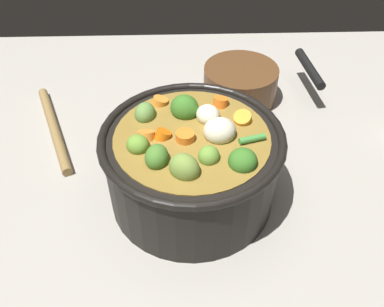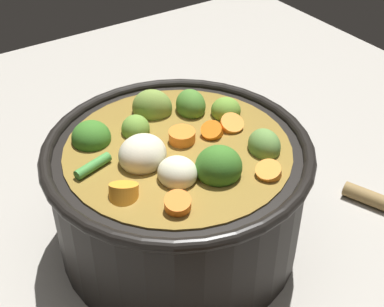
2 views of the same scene
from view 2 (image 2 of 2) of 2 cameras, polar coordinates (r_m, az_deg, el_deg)
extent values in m
plane|color=#9E998E|center=(0.60, -1.33, -8.92)|extent=(1.10, 1.10, 0.00)
cylinder|color=black|center=(0.56, -1.42, -4.58)|extent=(0.25, 0.25, 0.12)
torus|color=black|center=(0.52, -1.52, 0.42)|extent=(0.26, 0.26, 0.01)
cylinder|color=olive|center=(0.55, -1.43, -4.20)|extent=(0.22, 0.22, 0.12)
ellipsoid|color=#618C42|center=(0.52, 7.66, 0.83)|extent=(0.04, 0.04, 0.03)
ellipsoid|color=olive|center=(0.54, -5.99, 2.60)|extent=(0.04, 0.04, 0.03)
ellipsoid|color=#497D2D|center=(0.57, -0.14, 5.15)|extent=(0.04, 0.04, 0.03)
ellipsoid|color=olive|center=(0.56, 3.61, 4.58)|extent=(0.04, 0.04, 0.03)
ellipsoid|color=olive|center=(0.57, -4.24, 4.87)|extent=(0.05, 0.05, 0.04)
ellipsoid|color=#3A7325|center=(0.48, 2.84, -1.43)|extent=(0.06, 0.06, 0.04)
ellipsoid|color=#3A7525|center=(0.53, -10.62, 1.64)|extent=(0.05, 0.05, 0.03)
cylinder|color=orange|center=(0.52, -1.06, 1.57)|extent=(0.04, 0.04, 0.02)
cylinder|color=orange|center=(0.45, -1.52, -5.58)|extent=(0.03, 0.03, 0.02)
cylinder|color=orange|center=(0.49, 8.12, -2.05)|extent=(0.03, 0.03, 0.02)
cylinder|color=orange|center=(0.54, 4.31, 2.83)|extent=(0.03, 0.03, 0.02)
cylinder|color=orange|center=(0.54, 2.06, 2.30)|extent=(0.03, 0.03, 0.02)
cylinder|color=orange|center=(0.47, -7.24, -4.18)|extent=(0.04, 0.04, 0.02)
ellipsoid|color=beige|center=(0.50, -5.28, -0.08)|extent=(0.05, 0.05, 0.04)
ellipsoid|color=beige|center=(0.48, -1.55, -2.07)|extent=(0.05, 0.05, 0.03)
cylinder|color=#448E3D|center=(0.50, -10.46, -1.29)|extent=(0.04, 0.02, 0.01)
camera|label=1|loc=(0.82, -22.31, 39.35)|focal=38.20mm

